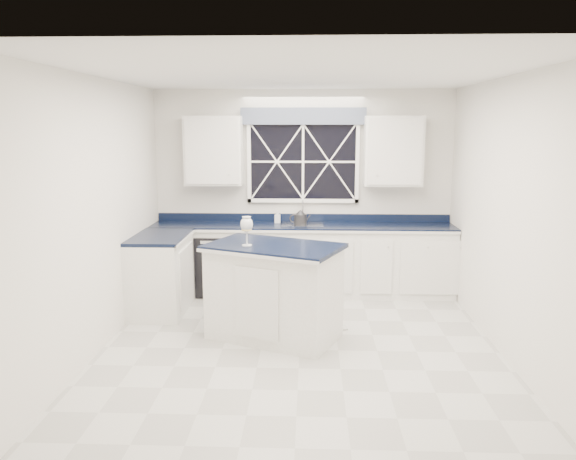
{
  "coord_description": "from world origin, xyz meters",
  "views": [
    {
      "loc": [
        0.09,
        -5.34,
        2.23
      ],
      "look_at": [
        -0.13,
        0.4,
        1.16
      ],
      "focal_mm": 35.0,
      "sensor_mm": 36.0,
      "label": 1
    }
  ],
  "objects_px": {
    "kettle": "(300,218)",
    "soap_bottle": "(278,217)",
    "dishwasher": "(221,263)",
    "island": "(274,291)",
    "faucet": "(303,211)",
    "wine_glass": "(247,226)"
  },
  "relations": [
    {
      "from": "kettle",
      "to": "wine_glass",
      "type": "distance_m",
      "value": 1.76
    },
    {
      "from": "soap_bottle",
      "to": "faucet",
      "type": "bearing_deg",
      "value": 12.95
    },
    {
      "from": "faucet",
      "to": "kettle",
      "type": "distance_m",
      "value": 0.2
    },
    {
      "from": "faucet",
      "to": "soap_bottle",
      "type": "distance_m",
      "value": 0.35
    },
    {
      "from": "dishwasher",
      "to": "soap_bottle",
      "type": "distance_m",
      "value": 0.99
    },
    {
      "from": "kettle",
      "to": "dishwasher",
      "type": "bearing_deg",
      "value": -175.48
    },
    {
      "from": "island",
      "to": "wine_glass",
      "type": "bearing_deg",
      "value": -144.82
    },
    {
      "from": "dishwasher",
      "to": "soap_bottle",
      "type": "bearing_deg",
      "value": 8.72
    },
    {
      "from": "island",
      "to": "kettle",
      "type": "bearing_deg",
      "value": 104.42
    },
    {
      "from": "faucet",
      "to": "island",
      "type": "distance_m",
      "value": 1.91
    },
    {
      "from": "dishwasher",
      "to": "faucet",
      "type": "distance_m",
      "value": 1.31
    },
    {
      "from": "island",
      "to": "wine_glass",
      "type": "relative_size",
      "value": 5.14
    },
    {
      "from": "dishwasher",
      "to": "faucet",
      "type": "relative_size",
      "value": 2.72
    },
    {
      "from": "island",
      "to": "soap_bottle",
      "type": "relative_size",
      "value": 9.4
    },
    {
      "from": "dishwasher",
      "to": "island",
      "type": "relative_size",
      "value": 0.52
    },
    {
      "from": "dishwasher",
      "to": "kettle",
      "type": "bearing_deg",
      "value": 0.37
    },
    {
      "from": "kettle",
      "to": "soap_bottle",
      "type": "height_order",
      "value": "kettle"
    },
    {
      "from": "dishwasher",
      "to": "faucet",
      "type": "xyz_separation_m",
      "value": [
        1.1,
        0.19,
        0.69
      ]
    },
    {
      "from": "wine_glass",
      "to": "kettle",
      "type": "bearing_deg",
      "value": 72.63
    },
    {
      "from": "island",
      "to": "soap_bottle",
      "type": "bearing_deg",
      "value": 115.12
    },
    {
      "from": "island",
      "to": "kettle",
      "type": "relative_size",
      "value": 5.61
    },
    {
      "from": "faucet",
      "to": "kettle",
      "type": "xyz_separation_m",
      "value": [
        -0.03,
        -0.19,
        -0.07
      ]
    }
  ]
}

